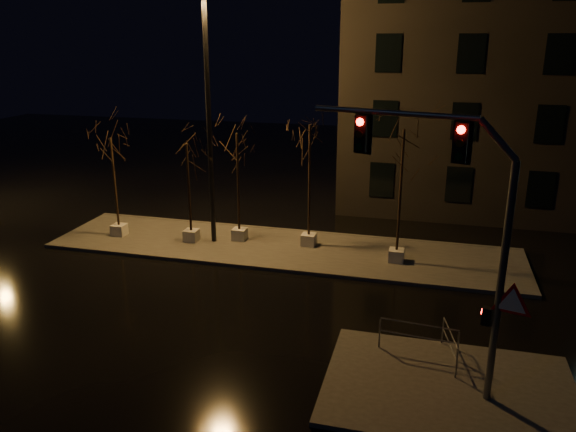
# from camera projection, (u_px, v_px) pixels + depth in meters

# --- Properties ---
(ground) EXTENTS (90.00, 90.00, 0.00)m
(ground) POSITION_uv_depth(u_px,v_px,m) (240.00, 306.00, 20.94)
(ground) COLOR black
(ground) RESTS_ON ground
(median) EXTENTS (22.00, 5.00, 0.15)m
(median) POSITION_uv_depth(u_px,v_px,m) (282.00, 248.00, 26.44)
(median) COLOR #3F3D38
(median) RESTS_ON ground
(sidewalk_corner) EXTENTS (7.00, 5.00, 0.15)m
(sidewalk_corner) POSITION_uv_depth(u_px,v_px,m) (449.00, 389.00, 15.89)
(sidewalk_corner) COLOR #3F3D38
(sidewalk_corner) RESTS_ON ground
(building) EXTENTS (25.00, 12.00, 15.00)m
(building) POSITION_uv_depth(u_px,v_px,m) (574.00, 75.00, 31.87)
(building) COLOR black
(building) RESTS_ON ground
(tree_0) EXTENTS (1.80, 1.80, 5.01)m
(tree_0) POSITION_uv_depth(u_px,v_px,m) (113.00, 160.00, 26.85)
(tree_0) COLOR beige
(tree_0) RESTS_ON median
(tree_1) EXTENTS (1.80, 1.80, 4.88)m
(tree_1) POSITION_uv_depth(u_px,v_px,m) (188.00, 166.00, 26.09)
(tree_1) COLOR beige
(tree_1) RESTS_ON median
(tree_2) EXTENTS (1.80, 1.80, 5.36)m
(tree_2) POSITION_uv_depth(u_px,v_px,m) (237.00, 158.00, 26.15)
(tree_2) COLOR beige
(tree_2) RESTS_ON median
(tree_3) EXTENTS (1.80, 1.80, 5.87)m
(tree_3) POSITION_uv_depth(u_px,v_px,m) (310.00, 153.00, 25.30)
(tree_3) COLOR beige
(tree_3) RESTS_ON median
(tree_4) EXTENTS (1.80, 1.80, 5.98)m
(tree_4) POSITION_uv_depth(u_px,v_px,m) (402.00, 160.00, 23.36)
(tree_4) COLOR beige
(tree_4) RESTS_ON median
(traffic_signal_mast) EXTENTS (6.06, 1.75, 7.64)m
(traffic_signal_mast) POSITION_uv_depth(u_px,v_px,m) (458.00, 217.00, 14.42)
(traffic_signal_mast) COLOR #53565A
(traffic_signal_mast) RESTS_ON sidewalk_corner
(streetlight_main) EXTENTS (2.85, 0.73, 11.41)m
(streetlight_main) POSITION_uv_depth(u_px,v_px,m) (208.00, 103.00, 25.19)
(streetlight_main) COLOR black
(streetlight_main) RESTS_ON median
(guard_rail_a) EXTENTS (2.43, 0.27, 1.05)m
(guard_rail_a) POSITION_uv_depth(u_px,v_px,m) (418.00, 334.00, 17.31)
(guard_rail_a) COLOR #53565A
(guard_rail_a) RESTS_ON sidewalk_corner
(guard_rail_b) EXTENTS (0.43, 1.94, 0.94)m
(guard_rail_b) POSITION_uv_depth(u_px,v_px,m) (450.00, 342.00, 17.04)
(guard_rail_b) COLOR #53565A
(guard_rail_b) RESTS_ON sidewalk_corner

